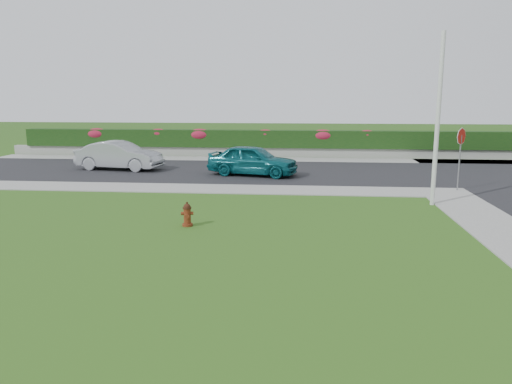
# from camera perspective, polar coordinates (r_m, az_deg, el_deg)

# --- Properties ---
(ground) EXTENTS (120.00, 120.00, 0.00)m
(ground) POSITION_cam_1_polar(r_m,az_deg,el_deg) (12.11, -0.57, -7.76)
(ground) COLOR black
(ground) RESTS_ON ground
(street_far) EXTENTS (26.00, 8.00, 0.04)m
(street_far) POSITION_cam_1_polar(r_m,az_deg,el_deg) (26.43, -8.33, 2.45)
(street_far) COLOR black
(street_far) RESTS_ON ground
(sidewalk_far) EXTENTS (24.00, 2.00, 0.04)m
(sidewalk_far) POSITION_cam_1_polar(r_m,az_deg,el_deg) (21.97, -13.90, 0.51)
(sidewalk_far) COLOR gray
(sidewalk_far) RESTS_ON ground
(curb_corner) EXTENTS (2.00, 2.00, 0.04)m
(curb_corner) POSITION_cam_1_polar(r_m,az_deg,el_deg) (21.58, 20.82, -0.07)
(curb_corner) COLOR gray
(curb_corner) RESTS_ON ground
(sidewalk_beyond) EXTENTS (34.00, 2.00, 0.04)m
(sidewalk_beyond) POSITION_cam_1_polar(r_m,az_deg,el_deg) (30.73, 1.14, 3.75)
(sidewalk_beyond) COLOR gray
(sidewalk_beyond) RESTS_ON ground
(retaining_wall) EXTENTS (34.00, 0.40, 0.60)m
(retaining_wall) POSITION_cam_1_polar(r_m,az_deg,el_deg) (32.18, 1.33, 4.58)
(retaining_wall) COLOR gray
(retaining_wall) RESTS_ON ground
(hedge) EXTENTS (32.00, 0.90, 1.10)m
(hedge) POSITION_cam_1_polar(r_m,az_deg,el_deg) (32.20, 1.35, 6.10)
(hedge) COLOR black
(hedge) RESTS_ON retaining_wall
(fire_hydrant) EXTENTS (0.39, 0.36, 0.74)m
(fire_hydrant) POSITION_cam_1_polar(r_m,az_deg,el_deg) (15.20, -7.87, -2.58)
(fire_hydrant) COLOR #4C210C
(fire_hydrant) RESTS_ON ground
(sedan_teal) EXTENTS (4.67, 2.74, 1.49)m
(sedan_teal) POSITION_cam_1_polar(r_m,az_deg,el_deg) (24.41, -0.37, 3.68)
(sedan_teal) COLOR #0C575D
(sedan_teal) RESTS_ON street_far
(sedan_silver) EXTENTS (4.68, 2.21, 1.48)m
(sedan_silver) POSITION_cam_1_polar(r_m,az_deg,el_deg) (27.28, -15.36, 4.05)
(sedan_silver) COLOR #9FA1A6
(sedan_silver) RESTS_ON street_far
(utility_pole) EXTENTS (0.16, 0.16, 6.05)m
(utility_pole) POSITION_cam_1_polar(r_m,az_deg,el_deg) (18.77, 20.06, 7.69)
(utility_pole) COLOR silver
(utility_pole) RESTS_ON ground
(stop_sign) EXTENTS (0.50, 0.53, 2.61)m
(stop_sign) POSITION_cam_1_polar(r_m,az_deg,el_deg) (22.01, 22.36, 5.09)
(stop_sign) COLOR slate
(stop_sign) RESTS_ON ground
(flower_clump_a) EXTENTS (1.45, 0.93, 0.72)m
(flower_clump_a) POSITION_cam_1_polar(r_m,az_deg,el_deg) (34.72, -17.73, 6.38)
(flower_clump_a) COLOR #C32147
(flower_clump_a) RESTS_ON hedge
(flower_clump_b) EXTENTS (1.15, 0.74, 0.58)m
(flower_clump_b) POSITION_cam_1_polar(r_m,az_deg,el_deg) (33.33, -11.10, 6.62)
(flower_clump_b) COLOR #C32147
(flower_clump_b) RESTS_ON hedge
(flower_clump_c) EXTENTS (1.49, 0.96, 0.74)m
(flower_clump_c) POSITION_cam_1_polar(r_m,az_deg,el_deg) (32.67, -6.44, 6.55)
(flower_clump_c) COLOR #C32147
(flower_clump_c) RESTS_ON hedge
(flower_clump_d) EXTENTS (1.12, 0.72, 0.56)m
(flower_clump_d) POSITION_cam_1_polar(r_m,az_deg,el_deg) (32.09, 1.06, 6.67)
(flower_clump_d) COLOR #C32147
(flower_clump_d) RESTS_ON hedge
(flower_clump_e) EXTENTS (1.45, 0.93, 0.73)m
(flower_clump_e) POSITION_cam_1_polar(r_m,az_deg,el_deg) (32.03, 7.63, 6.45)
(flower_clump_e) COLOR #C32147
(flower_clump_e) RESTS_ON hedge
(flower_clump_f) EXTENTS (1.11, 0.71, 0.56)m
(flower_clump_f) POSITION_cam_1_polar(r_m,az_deg,el_deg) (32.26, 12.55, 6.44)
(flower_clump_f) COLOR #C32147
(flower_clump_f) RESTS_ON hedge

